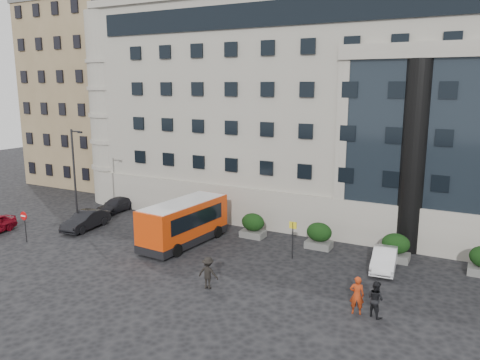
% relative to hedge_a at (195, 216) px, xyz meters
% --- Properties ---
extents(ground, '(120.00, 120.00, 0.00)m').
position_rel_hedge_a_xyz_m(ground, '(4.00, -7.80, -0.93)').
color(ground, black).
rests_on(ground, ground).
extents(civic_building, '(44.00, 24.00, 18.00)m').
position_rel_hedge_a_xyz_m(civic_building, '(10.00, 14.20, 8.07)').
color(civic_building, gray).
rests_on(civic_building, ground).
extents(entrance_column, '(1.80, 1.80, 13.00)m').
position_rel_hedge_a_xyz_m(entrance_column, '(16.00, 2.50, 5.57)').
color(entrance_column, black).
rests_on(entrance_column, ground).
extents(apartment_near, '(14.00, 14.00, 20.00)m').
position_rel_hedge_a_xyz_m(apartment_near, '(-20.00, 12.20, 9.07)').
color(apartment_near, olive).
rests_on(apartment_near, ground).
extents(apartment_far, '(13.00, 13.00, 22.00)m').
position_rel_hedge_a_xyz_m(apartment_far, '(-23.00, 30.20, 10.07)').
color(apartment_far, brown).
rests_on(apartment_far, ground).
extents(hedge_a, '(1.80, 1.26, 1.84)m').
position_rel_hedge_a_xyz_m(hedge_a, '(0.00, 0.00, 0.00)').
color(hedge_a, '#595957').
rests_on(hedge_a, ground).
extents(hedge_b, '(1.80, 1.26, 1.84)m').
position_rel_hedge_a_xyz_m(hedge_b, '(5.20, 0.00, 0.00)').
color(hedge_b, '#595957').
rests_on(hedge_b, ground).
extents(hedge_c, '(1.80, 1.26, 1.84)m').
position_rel_hedge_a_xyz_m(hedge_c, '(10.40, 0.00, 0.00)').
color(hedge_c, '#595957').
rests_on(hedge_c, ground).
extents(hedge_d, '(1.80, 1.26, 1.84)m').
position_rel_hedge_a_xyz_m(hedge_d, '(15.60, 0.00, 0.00)').
color(hedge_d, '#595957').
rests_on(hedge_d, ground).
extents(street_lamp, '(1.16, 0.18, 8.00)m').
position_rel_hedge_a_xyz_m(street_lamp, '(-7.94, -4.80, 3.44)').
color(street_lamp, '#262628').
rests_on(street_lamp, ground).
extents(bus_stop_sign, '(0.50, 0.08, 2.52)m').
position_rel_hedge_a_xyz_m(bus_stop_sign, '(9.50, -2.80, 0.80)').
color(bus_stop_sign, '#262628').
rests_on(bus_stop_sign, ground).
extents(no_entry_sign, '(0.64, 0.16, 2.32)m').
position_rel_hedge_a_xyz_m(no_entry_sign, '(-9.00, -8.84, 0.72)').
color(no_entry_sign, '#262628').
rests_on(no_entry_sign, ground).
extents(minibus, '(3.25, 7.64, 3.12)m').
position_rel_hedge_a_xyz_m(minibus, '(1.45, -3.66, 0.79)').
color(minibus, red).
rests_on(minibus, ground).
extents(red_truck, '(3.14, 5.34, 2.70)m').
position_rel_hedge_a_xyz_m(red_truck, '(-10.23, 10.57, 0.45)').
color(red_truck, maroon).
rests_on(red_truck, ground).
extents(parked_car_b, '(1.98, 4.55, 1.46)m').
position_rel_hedge_a_xyz_m(parked_car_b, '(-7.50, -4.44, -0.20)').
color(parked_car_b, black).
rests_on(parked_car_b, ground).
extents(parked_car_c, '(1.85, 4.26, 1.22)m').
position_rel_hedge_a_xyz_m(parked_car_c, '(-9.05, 0.64, -0.32)').
color(parked_car_c, black).
rests_on(parked_car_c, ground).
extents(parked_car_d, '(3.06, 5.27, 1.38)m').
position_rel_hedge_a_xyz_m(parked_car_d, '(-12.16, 7.81, -0.24)').
color(parked_car_d, black).
rests_on(parked_car_d, ground).
extents(white_taxi, '(1.80, 4.15, 1.33)m').
position_rel_hedge_a_xyz_m(white_taxi, '(15.26, -1.83, -0.27)').
color(white_taxi, silver).
rests_on(white_taxi, ground).
extents(pedestrian_a, '(0.82, 0.63, 1.98)m').
position_rel_hedge_a_xyz_m(pedestrian_a, '(15.18, -8.43, 0.06)').
color(pedestrian_a, '#A63010').
rests_on(pedestrian_a, ground).
extents(pedestrian_b, '(1.12, 1.04, 1.85)m').
position_rel_hedge_a_xyz_m(pedestrian_b, '(16.07, -8.28, -0.00)').
color(pedestrian_b, black).
rests_on(pedestrian_b, ground).
extents(pedestrian_c, '(1.25, 0.80, 1.84)m').
position_rel_hedge_a_xyz_m(pedestrian_c, '(7.00, -9.36, -0.01)').
color(pedestrian_c, black).
rests_on(pedestrian_c, ground).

